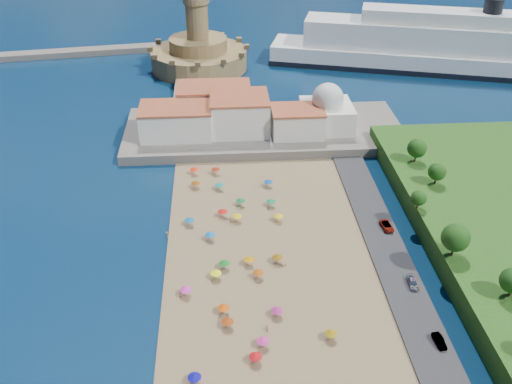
{
  "coord_description": "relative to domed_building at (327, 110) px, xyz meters",
  "views": [
    {
      "loc": [
        -4.47,
        -95.28,
        83.39
      ],
      "look_at": [
        4.0,
        25.0,
        8.0
      ],
      "focal_mm": 40.0,
      "sensor_mm": 36.0,
      "label": 1
    }
  ],
  "objects": [
    {
      "name": "jetty",
      "position": [
        -42.0,
        37.0,
        -7.77
      ],
      "size": [
        18.0,
        70.0,
        2.4
      ],
      "primitive_type": "cube",
      "color": "#59544C",
      "rests_on": "ground"
    },
    {
      "name": "ground",
      "position": [
        -30.0,
        -71.0,
        -8.97
      ],
      "size": [
        700.0,
        700.0,
        0.0
      ],
      "primitive_type": "plane",
      "color": "#071938",
      "rests_on": "ground"
    },
    {
      "name": "parked_cars",
      "position": [
        6.0,
        -76.88,
        -7.58
      ],
      "size": [
        2.9,
        67.37,
        1.44
      ],
      "color": "gray",
      "rests_on": "promenade"
    },
    {
      "name": "terrace",
      "position": [
        -20.0,
        2.0,
        -7.47
      ],
      "size": [
        90.0,
        36.0,
        3.0
      ],
      "primitive_type": "cube",
      "color": "#59544C",
      "rests_on": "ground"
    },
    {
      "name": "waterfront_buildings",
      "position": [
        -33.05,
        2.64,
        -1.1
      ],
      "size": [
        57.0,
        29.0,
        11.0
      ],
      "color": "silver",
      "rests_on": "terrace"
    },
    {
      "name": "hillside_trees",
      "position": [
        17.58,
        -80.12,
        1.14
      ],
      "size": [
        12.9,
        108.5,
        7.88
      ],
      "color": "#382314",
      "rests_on": "hillside"
    },
    {
      "name": "cruise_ship",
      "position": [
        56.57,
        58.48,
        -0.05
      ],
      "size": [
        138.35,
        57.86,
        30.15
      ],
      "color": "black",
      "rests_on": "ground"
    },
    {
      "name": "fortress",
      "position": [
        -42.0,
        67.0,
        -2.29
      ],
      "size": [
        40.0,
        40.0,
        32.4
      ],
      "color": "olive",
      "rests_on": "ground"
    },
    {
      "name": "domed_building",
      "position": [
        0.0,
        0.0,
        0.0
      ],
      "size": [
        16.0,
        16.0,
        15.0
      ],
      "color": "silver",
      "rests_on": "terrace"
    },
    {
      "name": "beachgoers",
      "position": [
        -35.75,
        -89.77,
        -7.84
      ],
      "size": [
        35.93,
        78.73,
        1.87
      ],
      "color": "tan",
      "rests_on": "beach"
    },
    {
      "name": "beach_parasols",
      "position": [
        -31.47,
        -81.02,
        -6.83
      ],
      "size": [
        31.01,
        115.5,
        2.2
      ],
      "color": "gray",
      "rests_on": "beach"
    }
  ]
}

